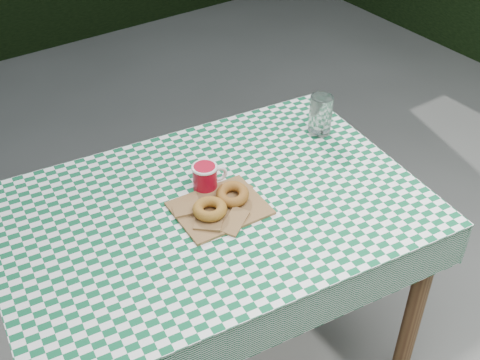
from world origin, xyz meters
name	(u,v)px	position (x,y,z in m)	size (l,w,h in m)	color
ground	(200,355)	(0.00, 0.00, 0.00)	(60.00, 60.00, 0.00)	#575752
table	(215,293)	(0.04, -0.06, 0.38)	(1.25, 0.83, 0.75)	brown
tablecloth	(212,208)	(0.04, -0.06, 0.75)	(1.27, 0.85, 0.01)	#0D5531
paper_bag	(220,208)	(0.05, -0.08, 0.76)	(0.26, 0.21, 0.01)	olive
bagel_front	(210,209)	(0.01, -0.10, 0.79)	(0.10, 0.10, 0.03)	#A16921
bagel_back	(233,194)	(0.10, -0.08, 0.79)	(0.10, 0.10, 0.03)	brown
coffee_mug	(205,177)	(0.07, 0.03, 0.80)	(0.15, 0.15, 0.08)	#A10A1E
drinking_glass	(320,115)	(0.56, 0.07, 0.83)	(0.08, 0.08, 0.14)	silver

